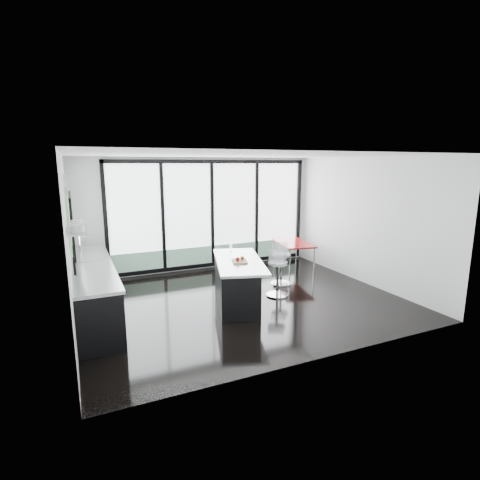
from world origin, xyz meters
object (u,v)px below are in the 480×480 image
island (235,281)px  bar_stool_near (278,279)px  bar_stool_far (281,269)px  red_table (293,255)px

island → bar_stool_near: bearing=-3.7°
island → bar_stool_far: bearing=22.2°
bar_stool_near → bar_stool_far: bearing=78.4°
bar_stool_far → red_table: bar_stool_far is taller
island → bar_stool_near: (0.91, -0.06, -0.07)m
bar_stool_near → bar_stool_far: (0.44, 0.61, 0.00)m
red_table → bar_stool_near: bearing=-130.8°
bar_stool_near → island: bearing=-159.3°
island → bar_stool_near: island is taller
bar_stool_far → red_table: size_ratio=0.56×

